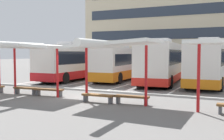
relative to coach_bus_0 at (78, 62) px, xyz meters
The scene contains 17 objects.
ground_plane 11.22m from the coach_bus_0, 55.73° to the right, with size 160.00×160.00×0.00m, color slate.
terminal_building 29.56m from the coach_bus_0, 77.10° to the left, with size 35.27×14.40×24.54m.
coach_bus_0 is the anchor object (origin of this frame).
coach_bus_1 4.48m from the coach_bus_0, 22.56° to the left, with size 3.03×11.38×3.44m.
coach_bus_2 8.52m from the coach_bus_0, ahead, with size 3.47×10.26×3.78m.
coach_bus_3 12.52m from the coach_bus_0, ahead, with size 2.75×12.25×3.80m.
lane_stripe_0 2.94m from the coach_bus_0, 165.49° to the left, with size 0.16×14.00×0.01m, color white.
lane_stripe_1 2.67m from the coach_bus_0, 16.97° to the left, with size 0.16×14.00×0.01m, color white.
lane_stripe_2 6.50m from the coach_bus_0, ahead, with size 0.16×14.00×0.01m, color white.
lane_stripe_3 10.68m from the coach_bus_0, ahead, with size 0.16×14.00×0.01m, color white.
waiting_shelter_1 10.89m from the coach_bus_0, 72.32° to the right, with size 4.34×5.11×3.31m.
bench_2 10.28m from the coach_bus_0, 76.48° to the right, with size 1.69×0.51×0.45m.
bench_3 10.80m from the coach_bus_0, 67.00° to the right, with size 1.89×0.60×0.45m.
waiting_shelter_2 13.85m from the coach_bus_0, 50.20° to the right, with size 4.40×5.04×3.29m.
bench_4 13.22m from the coach_bus_0, 52.94° to the right, with size 1.79×0.43×0.45m.
bench_5 14.14m from the coach_bus_0, 46.29° to the right, with size 1.81×0.54×0.45m.
platform_kerb 9.46m from the coach_bus_0, 47.87° to the right, with size 44.00×0.24×0.12m, color #ADADA8.
Camera 1 is at (8.57, -13.95, 2.64)m, focal length 43.96 mm.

